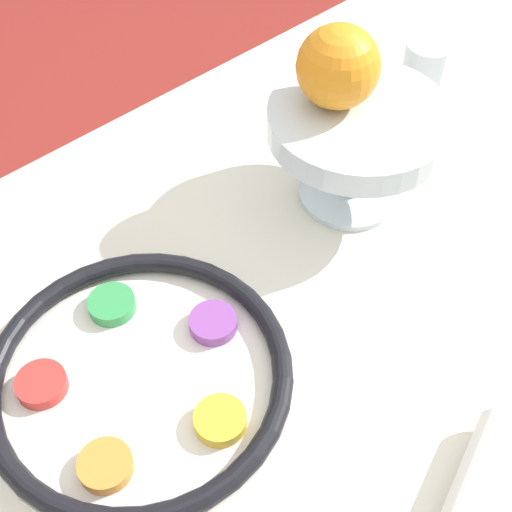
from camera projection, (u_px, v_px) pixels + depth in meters
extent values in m
cube|color=silver|center=(346.00, 470.00, 1.02)|extent=(1.36, 0.90, 0.74)
cylinder|color=silver|center=(140.00, 382.00, 0.68)|extent=(0.29, 0.29, 0.01)
torus|color=black|center=(138.00, 374.00, 0.67)|extent=(0.29, 0.29, 0.02)
cylinder|color=#844299|center=(213.00, 323.00, 0.71)|extent=(0.05, 0.05, 0.01)
cylinder|color=#33934C|center=(112.00, 304.00, 0.73)|extent=(0.05, 0.05, 0.01)
cylinder|color=red|center=(41.00, 384.00, 0.67)|extent=(0.05, 0.05, 0.01)
cylinder|color=orange|center=(106.00, 466.00, 0.61)|extent=(0.05, 0.05, 0.01)
cylinder|color=gold|center=(220.00, 420.00, 0.64)|extent=(0.05, 0.05, 0.01)
cylinder|color=silver|center=(349.00, 193.00, 0.85)|extent=(0.12, 0.12, 0.01)
cylinder|color=silver|center=(353.00, 163.00, 0.81)|extent=(0.03, 0.03, 0.09)
cylinder|color=silver|center=(359.00, 122.00, 0.76)|extent=(0.20, 0.20, 0.03)
sphere|color=orange|center=(338.00, 67.00, 0.73)|extent=(0.09, 0.09, 0.09)
cylinder|color=white|center=(473.00, 507.00, 0.59)|extent=(0.18, 0.10, 0.04)
cylinder|color=silver|center=(427.00, 62.00, 0.97)|extent=(0.06, 0.06, 0.06)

